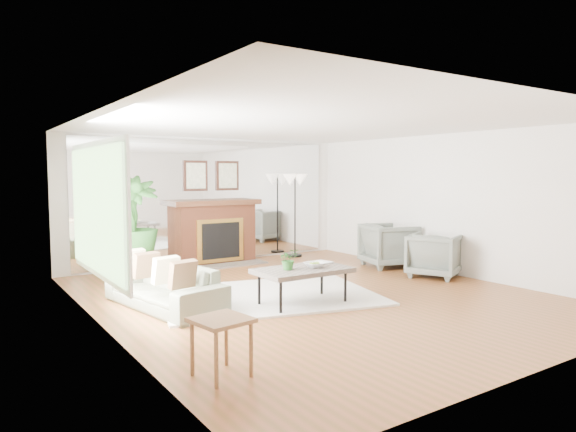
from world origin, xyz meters
TOP-DOWN VIEW (x-y plane):
  - ground at (0.00, 0.00)m, footprint 7.00×7.00m
  - wall_left at (-2.99, 0.00)m, footprint 0.02×7.00m
  - wall_right at (2.99, 0.00)m, footprint 0.02×7.00m
  - wall_back at (0.00, 3.49)m, footprint 6.00×0.02m
  - mirror_panel at (0.00, 3.47)m, footprint 5.40×0.04m
  - window_panel at (-2.96, 0.40)m, footprint 0.04×2.40m
  - fireplace at (0.00, 3.26)m, footprint 1.85×0.83m
  - area_rug at (-0.63, 0.27)m, footprint 3.50×2.87m
  - coffee_table at (-0.48, -0.39)m, footprint 1.27×0.74m
  - sofa at (-2.09, 0.52)m, footprint 1.10×2.05m
  - armchair_back at (2.60, 1.07)m, footprint 1.13×1.12m
  - armchair_front at (2.55, -0.07)m, footprint 1.10×1.09m
  - side_table at (-2.50, -2.01)m, footprint 0.53×0.53m
  - potted_ficus at (-1.91, 2.46)m, footprint 0.91×0.91m
  - floor_lamp at (1.80, 3.10)m, footprint 0.58×0.32m
  - tabletop_plant at (-0.70, -0.38)m, footprint 0.29×0.26m
  - fruit_bowl at (-0.30, -0.42)m, footprint 0.28×0.28m
  - book at (-0.08, -0.21)m, footprint 0.23×0.29m

SIDE VIEW (x-z plane):
  - ground at x=0.00m, z-range 0.00..0.00m
  - area_rug at x=-0.63m, z-range 0.00..0.03m
  - sofa at x=-2.09m, z-range 0.00..0.57m
  - armchair_front at x=2.55m, z-range 0.00..0.76m
  - armchair_back at x=2.60m, z-range 0.00..0.84m
  - side_table at x=-2.50m, z-range 0.18..0.70m
  - coffee_table at x=-0.48m, z-range 0.21..0.72m
  - book at x=-0.08m, z-range 0.51..0.53m
  - fruit_bowl at x=-0.30m, z-range 0.51..0.58m
  - tabletop_plant at x=-0.70m, z-range 0.51..0.79m
  - fireplace at x=0.00m, z-range -0.37..1.68m
  - potted_ficus at x=-1.91m, z-range 0.06..1.82m
  - wall_left at x=-2.99m, z-range 0.00..2.50m
  - wall_right at x=2.99m, z-range 0.00..2.50m
  - wall_back at x=0.00m, z-range 0.00..2.50m
  - mirror_panel at x=0.00m, z-range 0.05..2.45m
  - window_panel at x=-2.96m, z-range 0.60..2.10m
  - floor_lamp at x=1.80m, z-range 0.63..2.42m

